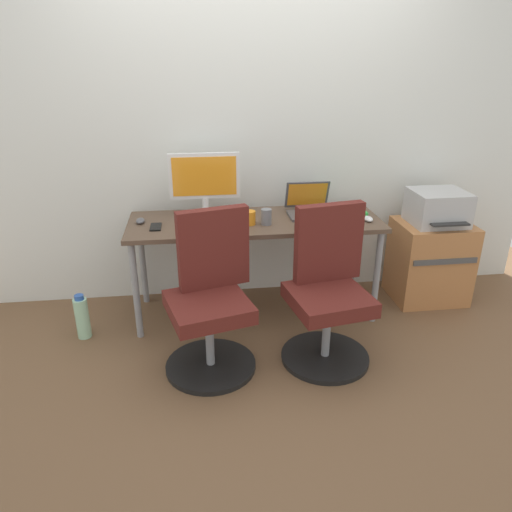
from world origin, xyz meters
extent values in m
plane|color=brown|center=(0.00, 0.00, 0.00)|extent=(5.28, 5.28, 0.00)
cube|color=silver|center=(0.00, 0.38, 1.30)|extent=(4.40, 0.04, 2.60)
cube|color=brown|center=(0.00, 0.00, 0.69)|extent=(1.71, 0.59, 0.03)
cylinder|color=gray|center=(-0.80, -0.25, 0.34)|extent=(0.04, 0.04, 0.67)
cylinder|color=gray|center=(0.80, -0.25, 0.34)|extent=(0.04, 0.04, 0.67)
cylinder|color=gray|center=(-0.80, 0.25, 0.34)|extent=(0.04, 0.04, 0.67)
cylinder|color=gray|center=(0.80, 0.25, 0.34)|extent=(0.04, 0.04, 0.67)
cylinder|color=black|center=(-0.35, -0.66, 0.01)|extent=(0.54, 0.54, 0.03)
cylinder|color=gray|center=(-0.35, -0.66, 0.20)|extent=(0.05, 0.05, 0.34)
cube|color=#591E19|center=(-0.35, -0.66, 0.41)|extent=(0.54, 0.54, 0.09)
cube|color=#591E19|center=(-0.30, -0.48, 0.70)|extent=(0.42, 0.17, 0.48)
cylinder|color=black|center=(0.35, -0.66, 0.01)|extent=(0.54, 0.54, 0.03)
cylinder|color=gray|center=(0.35, -0.66, 0.20)|extent=(0.05, 0.05, 0.34)
cube|color=#591E19|center=(0.35, -0.66, 0.41)|extent=(0.51, 0.51, 0.09)
cube|color=#591E19|center=(0.38, -0.47, 0.70)|extent=(0.43, 0.14, 0.48)
cube|color=#B77542|center=(1.33, 0.05, 0.30)|extent=(0.53, 0.43, 0.60)
cube|color=#4C4C4C|center=(1.33, -0.17, 0.39)|extent=(0.47, 0.01, 0.04)
cube|color=#B7B7B7|center=(1.33, 0.05, 0.72)|extent=(0.38, 0.34, 0.24)
cube|color=#262626|center=(1.33, -0.15, 0.66)|extent=(0.27, 0.06, 0.01)
cylinder|color=#A5D8B2|center=(-1.17, -0.21, 0.14)|extent=(0.09, 0.09, 0.28)
cylinder|color=#2D59B2|center=(-1.17, -0.21, 0.30)|extent=(0.06, 0.06, 0.03)
cylinder|color=silver|center=(-0.33, 0.16, 0.71)|extent=(0.18, 0.18, 0.01)
cylinder|color=silver|center=(-0.33, 0.16, 0.77)|extent=(0.04, 0.04, 0.11)
cube|color=silver|center=(-0.33, 0.16, 0.98)|extent=(0.48, 0.03, 0.31)
cube|color=orange|center=(-0.33, 0.14, 0.98)|extent=(0.43, 0.00, 0.26)
cube|color=#4C4C51|center=(0.40, 0.03, 0.71)|extent=(0.31, 0.22, 0.02)
cube|color=#4C4C51|center=(0.40, 0.17, 0.82)|extent=(0.31, 0.08, 0.20)
cube|color=orange|center=(0.40, 0.17, 0.82)|extent=(0.28, 0.06, 0.17)
cube|color=#515156|center=(-0.30, -0.22, 0.71)|extent=(0.34, 0.12, 0.02)
cube|color=#515156|center=(0.41, -0.22, 0.71)|extent=(0.34, 0.12, 0.02)
ellipsoid|color=silver|center=(0.75, -0.12, 0.72)|extent=(0.06, 0.10, 0.03)
ellipsoid|color=#515156|center=(-0.77, 0.03, 0.72)|extent=(0.06, 0.10, 0.03)
cylinder|color=orange|center=(-0.05, -0.09, 0.75)|extent=(0.08, 0.08, 0.09)
cylinder|color=slate|center=(0.06, -0.10, 0.75)|extent=(0.07, 0.07, 0.10)
cube|color=black|center=(-0.66, -0.07, 0.71)|extent=(0.07, 0.14, 0.01)
cube|color=green|center=(0.68, 0.05, 0.71)|extent=(0.21, 0.15, 0.03)
camera|label=1|loc=(-0.39, -3.07, 1.75)|focal=33.67mm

